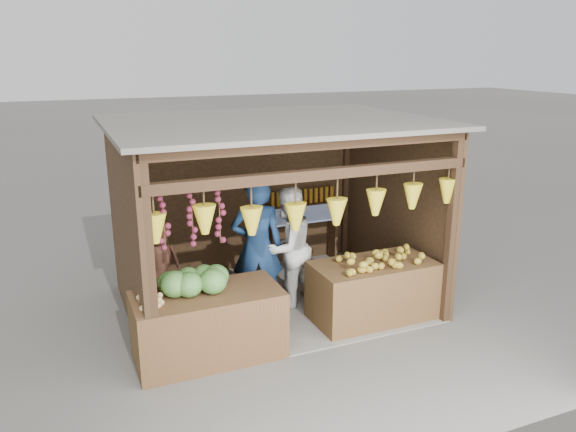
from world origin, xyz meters
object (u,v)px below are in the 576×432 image
(counter_left, at_px, (208,325))
(counter_right, at_px, (373,291))
(woman_standing, at_px, (288,247))
(vendor_seated, at_px, (161,262))
(man_standing, at_px, (257,247))

(counter_left, bearing_deg, counter_right, 2.78)
(woman_standing, distance_m, vendor_seated, 1.76)
(woman_standing, bearing_deg, vendor_seated, -33.13)
(counter_left, xyz_separation_m, vendor_seated, (-0.31, 1.23, 0.40))
(counter_left, height_order, woman_standing, woman_standing)
(counter_left, bearing_deg, man_standing, 43.51)
(counter_right, height_order, man_standing, man_standing)
(vendor_seated, bearing_deg, woman_standing, -171.90)
(man_standing, height_order, vendor_seated, man_standing)
(counter_right, bearing_deg, vendor_seated, 157.02)
(counter_left, distance_m, vendor_seated, 1.33)
(vendor_seated, bearing_deg, man_standing, -177.89)
(woman_standing, relative_size, vendor_seated, 1.63)
(counter_right, relative_size, vendor_seated, 1.54)
(man_standing, height_order, woman_standing, man_standing)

